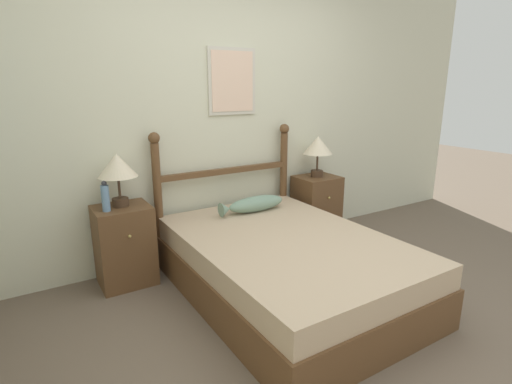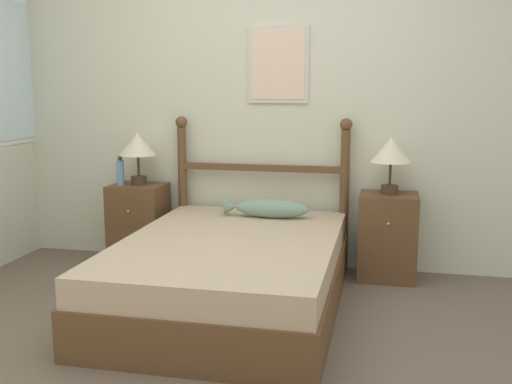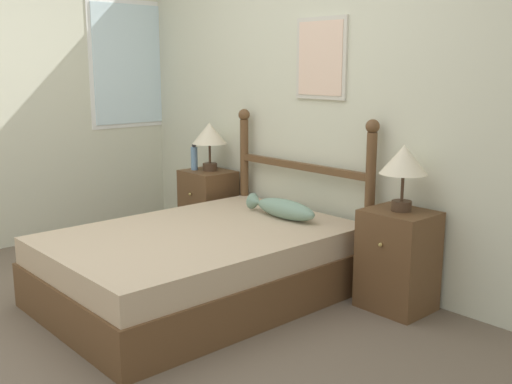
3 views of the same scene
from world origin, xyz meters
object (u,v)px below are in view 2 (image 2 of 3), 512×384
bottle (120,172)px  fish_pillow (268,208)px  bed (231,273)px  nightstand_right (388,237)px  table_lamp_left (138,146)px  nightstand_left (139,224)px  table_lamp_right (391,152)px

bottle → fish_pillow: size_ratio=0.37×
bed → bottle: (-1.10, 0.77, 0.52)m
nightstand_right → table_lamp_left: bearing=179.3°
bed → nightstand_left: size_ratio=3.08×
table_lamp_right → fish_pillow: 0.98m
fish_pillow → bottle: bearing=174.6°
bed → nightstand_right: (0.98, 0.82, 0.09)m
nightstand_left → fish_pillow: nightstand_left is taller
table_lamp_left → fish_pillow: (1.09, -0.19, -0.42)m
nightstand_left → table_lamp_right: size_ratio=1.55×
bed → table_lamp_right: size_ratio=4.78×
table_lamp_right → bed: bearing=-139.8°
bed → nightstand_right: bearing=39.9°
table_lamp_right → fish_pillow: bearing=-168.3°
nightstand_left → nightstand_right: size_ratio=1.00×
table_lamp_left → nightstand_right: bearing=-0.7°
nightstand_right → fish_pillow: bearing=-169.0°
bed → fish_pillow: (0.11, 0.65, 0.30)m
bed → fish_pillow: bearing=80.3°
bottle → bed: bearing=-34.9°
bed → table_lamp_right: bearing=40.2°
nightstand_left → nightstand_right: (1.96, 0.00, 0.00)m
table_lamp_left → table_lamp_right: 1.96m
table_lamp_left → bottle: bearing=-147.7°
nightstand_right → fish_pillow: nightstand_right is taller
fish_pillow → nightstand_right: bearing=11.0°
bottle → table_lamp_left: bearing=32.3°
bed → bottle: 1.44m
bed → table_lamp_right: (0.98, 0.83, 0.72)m
bed → nightstand_left: bearing=140.1°
bed → nightstand_left: (-0.98, 0.82, 0.09)m
nightstand_left → bottle: size_ratio=2.75×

